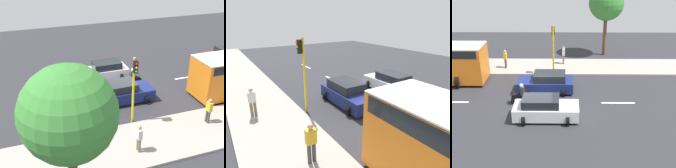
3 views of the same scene
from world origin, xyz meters
TOP-DOWN VIEW (x-y plane):
  - ground_plane at (0.00, 0.00)m, footprint 40.00×60.00m
  - sidewalk at (7.00, 0.00)m, footprint 4.00×60.00m
  - lane_stripe_north at (0.00, -6.00)m, footprint 0.20×2.40m
  - lane_stripe_mid at (0.00, 0.00)m, footprint 0.20×2.40m
  - lane_stripe_south at (0.00, 6.00)m, footprint 0.20×2.40m
  - car_white at (-2.14, -0.91)m, footprint 2.18×4.18m
  - car_dark_blue at (1.93, -0.73)m, footprint 2.32×4.25m
  - motorcycle at (-0.10, 0.95)m, footprint 0.60×1.30m
  - pedestrian_near_signal at (7.64, -1.98)m, footprint 0.40×0.24m
  - pedestrian_by_tree at (6.50, 3.32)m, footprint 0.40×0.24m
  - traffic_light_corner at (4.85, -1.15)m, footprint 0.49×0.24m
  - street_tree_north at (10.75, -6.16)m, footprint 3.48×3.48m

SIDE VIEW (x-z plane):
  - ground_plane at x=0.00m, z-range -0.10..0.00m
  - lane_stripe_north at x=0.00m, z-range 0.00..0.01m
  - lane_stripe_mid at x=0.00m, z-range 0.00..0.01m
  - lane_stripe_south at x=0.00m, z-range 0.00..0.01m
  - sidewalk at x=7.00m, z-range 0.00..0.15m
  - motorcycle at x=-0.10m, z-range -0.12..1.41m
  - car_white at x=-2.14m, z-range -0.05..1.47m
  - car_dark_blue at x=1.93m, z-range -0.05..1.47m
  - pedestrian_near_signal at x=7.64m, z-range 0.21..1.90m
  - pedestrian_by_tree at x=6.50m, z-range 0.21..1.90m
  - traffic_light_corner at x=4.85m, z-range 0.68..5.18m
  - street_tree_north at x=10.75m, z-range 1.76..8.84m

